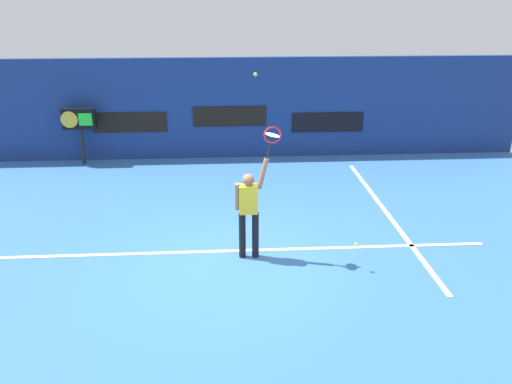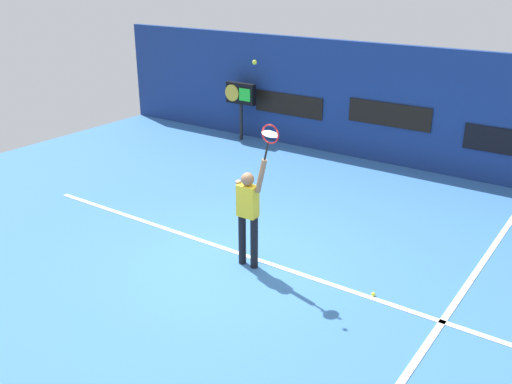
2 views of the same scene
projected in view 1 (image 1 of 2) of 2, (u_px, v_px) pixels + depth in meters
ground_plane at (236, 260)px, 9.66m from camera, size 18.00×18.00×0.00m
back_wall at (230, 109)px, 15.34m from camera, size 18.00×0.20×3.02m
sponsor_banner_center at (230, 116)px, 15.30m from camera, size 2.20×0.03×0.60m
sponsor_banner_portside at (130, 122)px, 15.18m from camera, size 2.20×0.03×0.60m
sponsor_banner_starboard at (328, 122)px, 15.56m from camera, size 2.20×0.03×0.60m
court_baseline at (236, 251)px, 10.00m from camera, size 10.00×0.10×0.01m
court_sideline at (387, 213)px, 11.72m from camera, size 0.10×7.00×0.01m
tennis_player at (249, 208)px, 9.43m from camera, size 0.62×0.31×1.99m
tennis_racket at (272, 137)px, 8.96m from camera, size 0.38×0.27×0.63m
tennis_ball at (255, 74)px, 8.56m from camera, size 0.07×0.07×0.07m
scoreboard_clock at (79, 121)px, 14.67m from camera, size 0.96×0.20×1.68m
spare_ball at (356, 244)px, 10.20m from camera, size 0.07×0.07×0.07m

